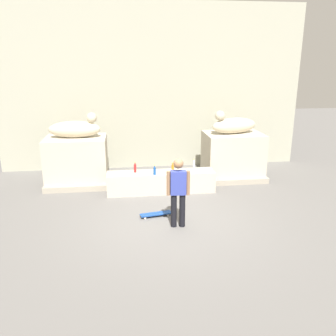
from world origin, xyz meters
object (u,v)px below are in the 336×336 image
statue_reclining_right (233,125)px  bottle_red (135,168)px  bottle_orange (173,168)px  skateboard (156,214)px  bottle_clear (194,165)px  bottle_blue (155,171)px  skater (178,190)px  statue_reclining_left (76,129)px

statue_reclining_right → bottle_red: 3.63m
bottle_red → bottle_orange: (1.10, -0.17, -0.00)m
skateboard → bottle_clear: bottle_clear is taller
skateboard → bottle_red: bottle_red is taller
skateboard → bottle_blue: size_ratio=2.87×
skater → statue_reclining_right: bearing=60.9°
statue_reclining_left → bottle_clear: bearing=-13.0°
bottle_clear → statue_reclining_left: bearing=164.3°
skateboard → bottle_blue: (0.11, 1.49, 0.68)m
skateboard → skater: bearing=-63.5°
skater → bottle_red: skater is taller
statue_reclining_right → skateboard: size_ratio=2.05×
bottle_red → bottle_orange: 1.11m
skater → bottle_orange: 2.26m
bottle_blue → bottle_clear: size_ratio=0.96×
skater → bottle_blue: (-0.35, 2.11, -0.18)m
bottle_blue → bottle_orange: (0.55, 0.14, 0.01)m
skater → bottle_orange: skater is taller
bottle_orange → bottle_clear: bearing=24.6°
skateboard → bottle_clear: bearing=44.7°
bottle_clear → bottle_orange: size_ratio=0.98×
skater → statue_reclining_left: bearing=131.7°
skater → bottle_red: bearing=115.3°
skater → skateboard: skater is taller
skater → skateboard: size_ratio=2.03×
statue_reclining_right → skateboard: (-2.86, -2.94, -1.70)m
statue_reclining_right → bottle_blue: statue_reclining_right is taller
bottle_blue → bottle_clear: (1.25, 0.46, 0.01)m
statue_reclining_left → bottle_blue: statue_reclining_left is taller
skater → bottle_blue: size_ratio=5.82×
bottle_clear → skater: bearing=-109.2°
bottle_blue → bottle_red: (-0.55, 0.31, 0.01)m
statue_reclining_right → bottle_blue: 3.27m
bottle_blue → bottle_clear: bottle_clear is taller
statue_reclining_left → skater: (2.68, -3.57, -0.84)m
skateboard → bottle_orange: 1.88m
statue_reclining_right → bottle_clear: 2.07m
statue_reclining_right → skater: 4.37m
bottle_red → bottle_clear: size_ratio=1.02×
statue_reclining_left → bottle_clear: 3.84m
statue_reclining_left → bottle_red: 2.34m
bottle_clear → bottle_orange: bearing=-155.4°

